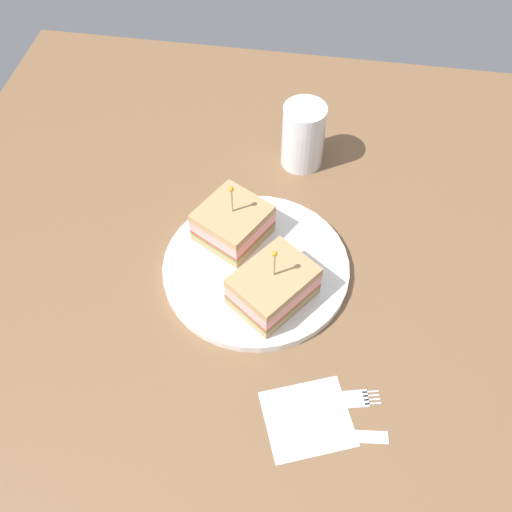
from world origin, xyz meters
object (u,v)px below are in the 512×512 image
object	(u,v)px
napkin	(308,419)
knife	(339,435)
plate	(256,267)
drink_glass	(303,138)
sandwich_half_front	(273,286)
fork	(340,400)
sandwich_half_back	(233,223)

from	to	relation	value
napkin	knife	bearing A→B (deg)	158.67
plate	drink_glass	distance (cm)	23.04
sandwich_half_front	drink_glass	bearing A→B (deg)	-91.65
fork	napkin	bearing A→B (deg)	38.64
plate	knife	bearing A→B (deg)	121.20
sandwich_half_back	fork	world-z (taller)	sandwich_half_back
drink_glass	plate	bearing A→B (deg)	80.39
sandwich_half_front	fork	bearing A→B (deg)	128.52
plate	sandwich_half_front	world-z (taller)	sandwich_half_front
sandwich_half_front	knife	xyz separation A→B (cm)	(-10.09, 16.67, -3.76)
sandwich_half_back	drink_glass	bearing A→B (deg)	-113.90
napkin	fork	distance (cm)	4.53
drink_glass	knife	distance (cm)	45.16
drink_glass	knife	bearing A→B (deg)	101.94
sandwich_half_back	drink_glass	distance (cm)	19.28
napkin	sandwich_half_back	bearing A→B (deg)	-61.84
knife	sandwich_half_back	bearing A→B (deg)	-57.02
plate	sandwich_half_back	bearing A→B (deg)	-49.74
napkin	fork	size ratio (longest dim) A/B	0.78
sandwich_half_front	fork	size ratio (longest dim) A/B	1.00
plate	drink_glass	bearing A→B (deg)	-99.61
napkin	knife	world-z (taller)	knife
drink_glass	knife	world-z (taller)	drink_glass
sandwich_half_back	knife	distance (cm)	31.62
sandwich_half_back	drink_glass	xyz separation A→B (cm)	(-7.80, -17.60, 0.96)
sandwich_half_front	drink_glass	distance (cm)	27.31
sandwich_half_back	knife	size ratio (longest dim) A/B	0.91
plate	napkin	distance (cm)	22.18
fork	drink_glass	bearing A→B (deg)	-77.14
sandwich_half_back	knife	xyz separation A→B (cm)	(-17.10, 26.35, -3.65)
fork	sandwich_half_back	bearing A→B (deg)	-52.60
plate	fork	world-z (taller)	plate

